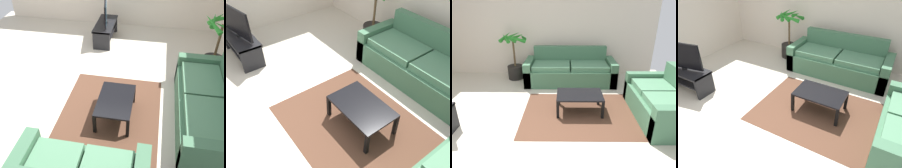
# 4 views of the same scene
# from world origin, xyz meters

# --- Properties ---
(ground_plane) EXTENTS (6.60, 6.60, 0.00)m
(ground_plane) POSITION_xyz_m (0.00, 0.00, 0.00)
(ground_plane) COLOR beige
(wall_back) EXTENTS (6.00, 0.06, 2.70)m
(wall_back) POSITION_xyz_m (0.00, 3.00, 1.35)
(wall_back) COLOR beige
(wall_back) RESTS_ON ground
(couch_main) EXTENTS (2.30, 0.90, 0.90)m
(couch_main) POSITION_xyz_m (0.60, 2.28, 0.30)
(couch_main) COLOR #3F6B4C
(couch_main) RESTS_ON ground
(tv_stand) EXTENTS (1.10, 0.45, 0.46)m
(tv_stand) POSITION_xyz_m (-1.94, 0.06, 0.30)
(tv_stand) COLOR black
(tv_stand) RESTS_ON ground
(tv) EXTENTS (0.94, 0.22, 0.58)m
(tv) POSITION_xyz_m (-1.94, 0.07, 0.77)
(tv) COLOR black
(tv) RESTS_ON tv_stand
(coffee_table) EXTENTS (0.88, 0.58, 0.37)m
(coffee_table) POSITION_xyz_m (0.76, 0.79, 0.33)
(coffee_table) COLOR black
(coffee_table) RESTS_ON ground
(area_rug) EXTENTS (2.20, 1.70, 0.01)m
(area_rug) POSITION_xyz_m (0.76, 0.69, 0.00)
(area_rug) COLOR #513323
(area_rug) RESTS_ON ground
(potted_palm) EXTENTS (0.73, 0.72, 1.29)m
(potted_palm) POSITION_xyz_m (-0.90, 2.55, 0.49)
(potted_palm) COLOR black
(potted_palm) RESTS_ON ground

